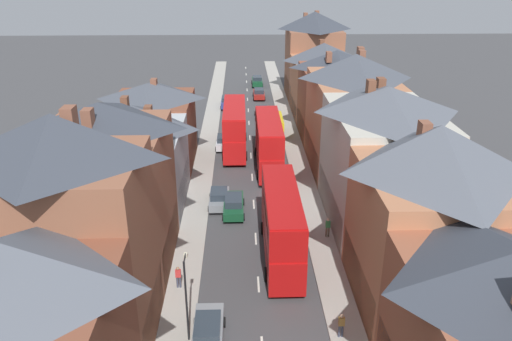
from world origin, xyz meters
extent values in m
cube|color=#A8A399|center=(-5.10, 38.00, 0.07)|extent=(2.20, 104.00, 0.14)
cube|color=#A8A399|center=(5.10, 38.00, 0.07)|extent=(2.20, 104.00, 0.14)
cube|color=silver|center=(0.00, 12.00, 0.01)|extent=(0.14, 1.80, 0.01)
cube|color=silver|center=(0.00, 18.00, 0.01)|extent=(0.14, 1.80, 0.01)
cube|color=silver|center=(0.00, 24.00, 0.01)|extent=(0.14, 1.80, 0.01)
cube|color=silver|center=(0.00, 30.00, 0.01)|extent=(0.14, 1.80, 0.01)
cube|color=silver|center=(0.00, 36.00, 0.01)|extent=(0.14, 1.80, 0.01)
cube|color=silver|center=(0.00, 42.00, 0.01)|extent=(0.14, 1.80, 0.01)
cube|color=silver|center=(0.00, 48.00, 0.01)|extent=(0.14, 1.80, 0.01)
cube|color=silver|center=(0.00, 54.00, 0.01)|extent=(0.14, 1.80, 0.01)
cube|color=silver|center=(0.00, 60.00, 0.01)|extent=(0.14, 1.80, 0.01)
cube|color=silver|center=(0.00, 66.00, 0.01)|extent=(0.14, 1.80, 0.01)
cube|color=silver|center=(0.00, 72.00, 0.01)|extent=(0.14, 1.80, 0.01)
cube|color=silver|center=(0.00, 78.00, 0.01)|extent=(0.14, 1.80, 0.01)
cube|color=silver|center=(0.00, 84.00, 0.01)|extent=(0.14, 1.80, 0.01)
cube|color=brown|center=(-10.20, 6.96, 5.70)|extent=(8.00, 7.12, 11.40)
cube|color=black|center=(-6.26, 6.96, 1.60)|extent=(0.12, 6.55, 3.20)
pyramid|color=#383D47|center=(-10.20, 6.96, 12.59)|extent=(8.00, 7.12, 2.38)
cube|color=brown|center=(-9.52, 7.60, 13.25)|extent=(0.60, 0.90, 1.32)
cube|color=brown|center=(-10.20, 14.94, 5.15)|extent=(8.00, 8.84, 10.31)
cube|color=olive|center=(-6.26, 14.94, 1.60)|extent=(0.12, 8.14, 3.20)
pyramid|color=#383D47|center=(-10.20, 14.94, 11.21)|extent=(8.00, 8.84, 1.80)
cube|color=brown|center=(-10.23, 12.69, 11.76)|extent=(0.60, 0.90, 1.11)
cube|color=#ADB2B7|center=(-10.20, 24.31, 3.52)|extent=(8.00, 9.89, 7.04)
cube|color=navy|center=(-6.26, 24.31, 1.60)|extent=(0.12, 9.10, 3.20)
pyramid|color=#474C56|center=(-10.20, 24.31, 8.15)|extent=(8.00, 9.89, 2.22)
cube|color=brown|center=(-8.71, 23.69, 8.76)|extent=(0.60, 0.90, 1.22)
cube|color=brown|center=(-11.28, 26.76, 8.75)|extent=(0.60, 0.90, 1.20)
cube|color=brown|center=(-10.20, 33.88, 3.63)|extent=(8.00, 9.25, 7.26)
cube|color=maroon|center=(-6.26, 33.88, 1.60)|extent=(0.12, 8.51, 3.20)
pyramid|color=#474C56|center=(-10.20, 33.88, 8.10)|extent=(8.00, 9.25, 1.68)
cube|color=brown|center=(-9.86, 34.01, 8.69)|extent=(0.60, 0.90, 1.17)
cube|color=#B2704C|center=(10.20, 9.96, 4.54)|extent=(8.00, 9.38, 9.08)
cube|color=#1E5133|center=(6.26, 9.96, 1.60)|extent=(0.12, 8.63, 3.20)
pyramid|color=#565B66|center=(10.20, 9.96, 10.54)|extent=(8.00, 9.38, 2.92)
cube|color=brown|center=(9.64, 11.04, 11.20)|extent=(0.60, 0.90, 1.31)
cube|color=#BCB7A8|center=(10.20, 20.62, 4.81)|extent=(8.00, 11.94, 9.61)
cube|color=olive|center=(6.26, 20.62, 1.60)|extent=(0.12, 10.98, 3.20)
pyramid|color=#565B66|center=(10.20, 20.62, 10.61)|extent=(8.00, 11.94, 1.99)
cube|color=brown|center=(10.02, 22.23, 11.24)|extent=(0.60, 0.90, 1.27)
cube|color=brown|center=(9.00, 21.32, 11.27)|extent=(0.60, 0.90, 1.34)
cube|color=#B2704C|center=(10.20, 32.13, 4.81)|extent=(8.00, 11.08, 9.63)
cube|color=#1E5133|center=(6.26, 32.13, 1.60)|extent=(0.12, 10.19, 3.20)
pyramid|color=#474C56|center=(10.20, 32.13, 10.80)|extent=(8.00, 11.08, 2.36)
cube|color=brown|center=(10.97, 33.18, 11.48)|extent=(0.60, 0.90, 1.35)
cube|color=brown|center=(11.17, 34.70, 11.51)|extent=(0.60, 0.90, 1.41)
cube|color=brown|center=(10.20, 41.88, 4.33)|extent=(8.00, 8.42, 8.65)
cube|color=#1E5133|center=(6.26, 41.88, 1.60)|extent=(0.12, 7.74, 3.20)
pyramid|color=#383D47|center=(10.20, 41.88, 9.67)|extent=(8.00, 8.42, 2.03)
cube|color=brown|center=(8.92, 40.06, 10.24)|extent=(0.60, 0.90, 1.14)
cube|color=#B2704C|center=(10.20, 51.42, 3.81)|extent=(8.00, 10.68, 7.62)
cube|color=navy|center=(6.26, 51.42, 1.60)|extent=(0.12, 9.83, 3.20)
pyramid|color=#474C56|center=(10.20, 51.42, 8.81)|extent=(8.00, 10.68, 2.38)
cube|color=brown|center=(10.00, 52.14, 9.57)|extent=(0.60, 0.90, 1.53)
cube|color=brown|center=(10.20, 61.13, 5.26)|extent=(8.00, 8.73, 10.52)
cube|color=olive|center=(6.26, 61.13, 1.60)|extent=(0.12, 8.03, 3.20)
pyramid|color=#383D47|center=(10.20, 61.13, 11.79)|extent=(8.00, 8.73, 2.55)
cube|color=brown|center=(9.03, 63.01, 12.25)|extent=(0.60, 0.90, 0.91)
cube|color=brown|center=(10.74, 62.95, 12.40)|extent=(0.60, 0.90, 1.22)
cube|color=red|center=(-1.80, 37.63, 1.65)|extent=(2.44, 10.80, 2.50)
cube|color=red|center=(-1.80, 37.63, 4.05)|extent=(2.44, 10.58, 2.30)
cube|color=red|center=(-1.80, 37.63, 5.25)|extent=(2.39, 10.37, 0.10)
cube|color=#28333D|center=(-1.80, 42.98, 1.85)|extent=(2.20, 0.10, 1.20)
cube|color=#28333D|center=(-1.80, 42.98, 4.15)|extent=(2.20, 0.10, 1.10)
cube|color=#28333D|center=(-2.99, 37.63, 1.90)|extent=(0.06, 9.18, 0.90)
cube|color=#28333D|center=(-2.99, 37.63, 4.15)|extent=(0.06, 9.18, 0.90)
cube|color=yellow|center=(-1.80, 42.98, 4.95)|extent=(1.34, 0.08, 0.32)
cylinder|color=black|center=(-3.02, 40.98, 0.50)|extent=(0.30, 1.00, 1.00)
cylinder|color=black|center=(-0.58, 40.98, 0.50)|extent=(0.30, 1.00, 1.00)
cylinder|color=black|center=(-3.02, 34.66, 0.50)|extent=(0.30, 1.00, 1.00)
cylinder|color=black|center=(-0.58, 34.66, 0.50)|extent=(0.30, 1.00, 1.00)
cube|color=red|center=(1.80, 32.52, 1.65)|extent=(2.44, 10.80, 2.50)
cube|color=red|center=(1.80, 32.52, 4.05)|extent=(2.44, 10.58, 2.30)
cube|color=red|center=(1.80, 32.52, 5.25)|extent=(2.39, 10.37, 0.10)
cube|color=#28333D|center=(1.80, 37.87, 1.85)|extent=(2.20, 0.10, 1.20)
cube|color=#28333D|center=(1.80, 37.87, 4.15)|extent=(2.20, 0.10, 1.10)
cube|color=#28333D|center=(0.61, 32.52, 1.90)|extent=(0.06, 9.18, 0.90)
cube|color=#28333D|center=(0.61, 32.52, 4.15)|extent=(0.06, 9.18, 0.90)
cube|color=yellow|center=(1.80, 37.87, 4.95)|extent=(1.34, 0.08, 0.32)
cylinder|color=black|center=(0.58, 35.87, 0.50)|extent=(0.30, 1.00, 1.00)
cylinder|color=black|center=(3.02, 35.87, 0.50)|extent=(0.30, 1.00, 1.00)
cylinder|color=black|center=(0.58, 29.55, 0.50)|extent=(0.30, 1.00, 1.00)
cylinder|color=black|center=(3.02, 29.55, 0.50)|extent=(0.30, 1.00, 1.00)
cube|color=#B70F0F|center=(1.80, 15.42, 1.65)|extent=(2.44, 10.80, 2.50)
cube|color=#B70F0F|center=(1.80, 15.42, 4.05)|extent=(2.44, 10.58, 2.30)
cube|color=#B70F0F|center=(1.80, 15.42, 5.25)|extent=(2.39, 10.37, 0.10)
cube|color=#28333D|center=(1.80, 20.77, 1.85)|extent=(2.20, 0.10, 1.20)
cube|color=#28333D|center=(1.80, 20.77, 4.15)|extent=(2.20, 0.10, 1.10)
cube|color=#28333D|center=(0.61, 15.42, 1.90)|extent=(0.06, 9.18, 0.90)
cube|color=#28333D|center=(0.61, 15.42, 4.15)|extent=(0.06, 9.18, 0.90)
cube|color=yellow|center=(1.80, 20.77, 4.95)|extent=(1.34, 0.08, 0.32)
cylinder|color=black|center=(0.58, 18.77, 0.50)|extent=(0.30, 1.00, 1.00)
cylinder|color=black|center=(3.02, 18.77, 0.50)|extent=(0.30, 1.00, 1.00)
cylinder|color=black|center=(0.58, 12.45, 0.50)|extent=(0.30, 1.00, 1.00)
cylinder|color=black|center=(3.02, 12.45, 0.50)|extent=(0.30, 1.00, 1.00)
cube|color=silver|center=(-3.10, 38.47, 0.65)|extent=(1.70, 3.94, 0.69)
cube|color=#28333D|center=(-3.10, 38.27, 1.30)|extent=(1.46, 1.97, 0.60)
cylinder|color=black|center=(-3.95, 39.69, 0.31)|extent=(0.20, 0.62, 0.62)
cylinder|color=black|center=(-2.25, 39.69, 0.31)|extent=(0.20, 0.62, 0.62)
cylinder|color=black|center=(-3.95, 37.25, 0.31)|extent=(0.20, 0.62, 0.62)
cylinder|color=black|center=(-2.25, 37.25, 0.31)|extent=(0.20, 0.62, 0.62)
cube|color=#144728|center=(-1.80, 22.48, 0.67)|extent=(1.70, 4.58, 0.71)
cube|color=#28333D|center=(-1.80, 22.25, 1.32)|extent=(1.46, 2.29, 0.60)
cylinder|color=black|center=(-2.65, 23.90, 0.31)|extent=(0.20, 0.62, 0.62)
cylinder|color=black|center=(-0.95, 23.90, 0.31)|extent=(0.20, 0.62, 0.62)
cylinder|color=black|center=(-2.65, 21.06, 0.31)|extent=(0.20, 0.62, 0.62)
cylinder|color=black|center=(-0.95, 21.06, 0.31)|extent=(0.20, 0.62, 0.62)
cube|color=gray|center=(-3.10, 23.79, 0.66)|extent=(1.70, 3.96, 0.69)
cube|color=#28333D|center=(-3.10, 23.60, 1.30)|extent=(1.46, 1.98, 0.60)
cylinder|color=black|center=(-3.95, 25.02, 0.31)|extent=(0.20, 0.62, 0.62)
cylinder|color=black|center=(-2.25, 25.02, 0.31)|extent=(0.20, 0.62, 0.62)
cylinder|color=black|center=(-3.95, 22.57, 0.31)|extent=(0.20, 0.62, 0.62)
cylinder|color=black|center=(-2.25, 22.57, 0.31)|extent=(0.20, 0.62, 0.62)
cube|color=maroon|center=(1.80, 50.04, 0.69)|extent=(1.70, 4.38, 0.76)
cube|color=#28333D|center=(1.80, 49.82, 1.37)|extent=(1.46, 2.19, 0.60)
cylinder|color=black|center=(0.95, 51.39, 0.31)|extent=(0.20, 0.62, 0.62)
cylinder|color=black|center=(2.65, 51.39, 0.31)|extent=(0.20, 0.62, 0.62)
cylinder|color=black|center=(0.95, 48.68, 0.31)|extent=(0.20, 0.62, 0.62)
cylinder|color=black|center=(2.65, 48.68, 0.31)|extent=(0.20, 0.62, 0.62)
cube|color=maroon|center=(1.80, 60.49, 0.65)|extent=(1.70, 4.29, 0.67)
cube|color=#28333D|center=(1.80, 60.27, 1.28)|extent=(1.46, 2.14, 0.60)
cylinder|color=black|center=(0.95, 61.82, 0.31)|extent=(0.20, 0.62, 0.62)
cylinder|color=black|center=(2.65, 61.82, 0.31)|extent=(0.20, 0.62, 0.62)
cylinder|color=black|center=(0.95, 59.16, 0.31)|extent=(0.20, 0.62, 0.62)
cylinder|color=black|center=(2.65, 59.16, 0.31)|extent=(0.20, 0.62, 0.62)
cube|color=navy|center=(-3.10, 55.63, 0.71)|extent=(1.70, 4.44, 0.79)
cube|color=#28333D|center=(-3.10, 55.41, 1.40)|extent=(1.46, 2.22, 0.60)
cylinder|color=black|center=(-3.95, 57.01, 0.31)|extent=(0.20, 0.62, 0.62)
cylinder|color=black|center=(-2.25, 57.01, 0.31)|extent=(0.20, 0.62, 0.62)
cylinder|color=black|center=(-3.95, 54.25, 0.31)|extent=(0.20, 0.62, 0.62)
cylinder|color=black|center=(-2.25, 54.25, 0.31)|extent=(0.20, 0.62, 0.62)
cube|color=gray|center=(-3.10, 6.44, 0.69)|extent=(1.70, 4.54, 0.77)
cube|color=#28333D|center=(-3.10, 6.21, 1.38)|extent=(1.46, 2.27, 0.60)
cylinder|color=black|center=(-3.95, 7.85, 0.31)|extent=(0.20, 0.62, 0.62)
cylinder|color=black|center=(-2.25, 7.85, 0.31)|extent=(0.20, 0.62, 0.62)
cube|color=#144728|center=(1.80, 68.90, 0.70)|extent=(1.70, 4.53, 0.79)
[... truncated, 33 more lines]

